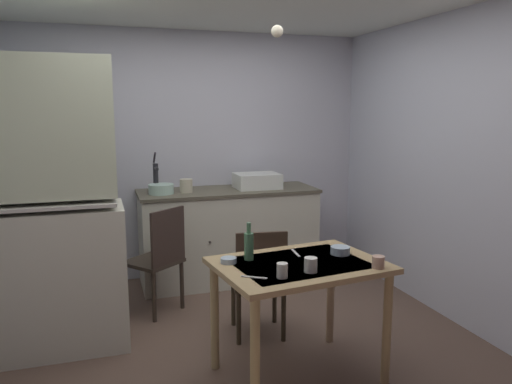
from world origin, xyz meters
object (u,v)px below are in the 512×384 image
object	(u,v)px
glass_bottle	(249,245)
mixing_bowl_counter	(161,189)
hutch_cabinet	(52,217)
dining_table	(299,279)
chair_far_side	(259,279)
sink_basin	(257,181)
chair_by_counter	(159,257)
hand_pump	(156,175)
serving_bowl_wide	(340,250)
mug_dark	(282,271)

from	to	relation	value
glass_bottle	mixing_bowl_counter	bearing A→B (deg)	101.21
hutch_cabinet	dining_table	distance (m)	1.79
dining_table	chair_far_side	world-z (taller)	chair_far_side
chair_far_side	dining_table	bearing A→B (deg)	-83.54
hutch_cabinet	sink_basin	distance (m)	2.13
mixing_bowl_counter	hutch_cabinet	bearing A→B (deg)	-132.12
dining_table	chair_far_side	distance (m)	0.65
chair_by_counter	glass_bottle	world-z (taller)	glass_bottle
hand_pump	mixing_bowl_counter	size ratio (longest dim) A/B	1.64
chair_by_counter	glass_bottle	xyz separation A→B (m)	(0.45, -1.16, 0.38)
chair_far_side	glass_bottle	size ratio (longest dim) A/B	3.49
hand_pump	dining_table	size ratio (longest dim) A/B	0.34
glass_bottle	serving_bowl_wide	bearing A→B (deg)	-6.24
chair_by_counter	glass_bottle	size ratio (longest dim) A/B	3.75
mixing_bowl_counter	mug_dark	size ratio (longest dim) A/B	2.73
chair_far_side	sink_basin	bearing A→B (deg)	72.73
chair_far_side	chair_by_counter	distance (m)	0.97
chair_by_counter	dining_table	bearing A→B (deg)	-60.70
hand_pump	mug_dark	xyz separation A→B (m)	(0.46, -2.21, -0.29)
sink_basin	dining_table	bearing A→B (deg)	-99.99
sink_basin	chair_far_side	size ratio (longest dim) A/B	0.51
glass_bottle	chair_far_side	bearing A→B (deg)	64.41
hand_pump	serving_bowl_wide	xyz separation A→B (m)	(1.00, -1.89, -0.31)
hutch_cabinet	chair_by_counter	world-z (taller)	hutch_cabinet
mug_dark	dining_table	bearing A→B (deg)	48.78
chair_far_side	glass_bottle	xyz separation A→B (m)	(-0.22, -0.46, 0.41)
sink_basin	mug_dark	distance (m)	2.24
sink_basin	dining_table	size ratio (longest dim) A/B	0.39
mixing_bowl_counter	dining_table	xyz separation A→B (m)	(0.63, -1.88, -0.32)
hutch_cabinet	glass_bottle	world-z (taller)	hutch_cabinet
mixing_bowl_counter	chair_far_side	world-z (taller)	mixing_bowl_counter
mixing_bowl_counter	serving_bowl_wide	world-z (taller)	mixing_bowl_counter
mixing_bowl_counter	dining_table	world-z (taller)	mixing_bowl_counter
hand_pump	chair_far_side	world-z (taller)	hand_pump
hutch_cabinet	serving_bowl_wide	bearing A→B (deg)	-23.68
chair_by_counter	hutch_cabinet	bearing A→B (deg)	-152.07
hand_pump	serving_bowl_wide	distance (m)	2.16
chair_by_counter	serving_bowl_wide	xyz separation A→B (m)	(1.07, -1.23, 0.31)
hand_pump	mixing_bowl_counter	distance (m)	0.16
mixing_bowl_counter	mug_dark	xyz separation A→B (m)	(0.43, -2.12, -0.17)
mixing_bowl_counter	chair_far_side	bearing A→B (deg)	-66.13
chair_by_counter	hand_pump	bearing A→B (deg)	83.84
dining_table	mug_dark	world-z (taller)	mug_dark
chair_by_counter	serving_bowl_wide	world-z (taller)	chair_by_counter
hand_pump	dining_table	bearing A→B (deg)	-71.38
dining_table	glass_bottle	distance (m)	0.39
hutch_cabinet	dining_table	xyz separation A→B (m)	(1.52, -0.90, -0.32)
sink_basin	hand_pump	world-z (taller)	hand_pump
hutch_cabinet	hand_pump	bearing A→B (deg)	51.63
sink_basin	mixing_bowl_counter	distance (m)	0.97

